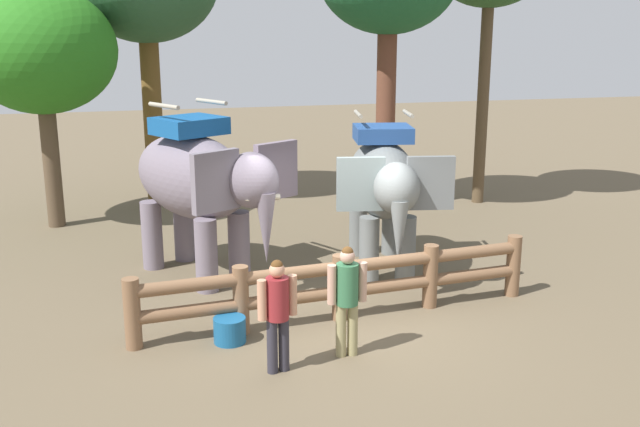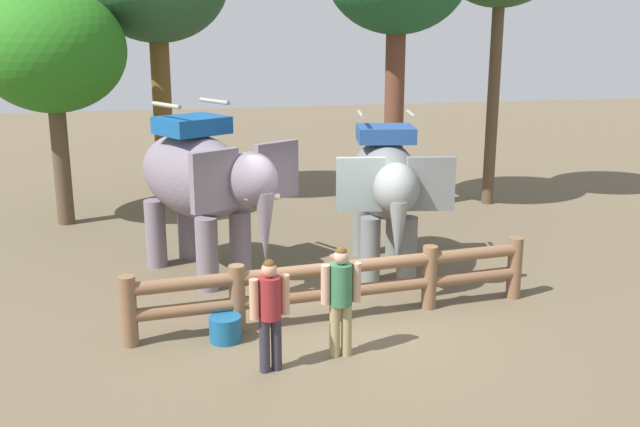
{
  "view_description": "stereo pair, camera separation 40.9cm",
  "coord_description": "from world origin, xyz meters",
  "px_view_note": "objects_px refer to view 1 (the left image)",
  "views": [
    {
      "loc": [
        -2.97,
        -10.16,
        4.52
      ],
      "look_at": [
        0.0,
        1.44,
        1.4
      ],
      "focal_mm": 41.33,
      "sensor_mm": 36.0,
      "label": 1
    },
    {
      "loc": [
        -2.57,
        -10.26,
        4.52
      ],
      "look_at": [
        0.0,
        1.44,
        1.4
      ],
      "focal_mm": 41.33,
      "sensor_mm": 36.0,
      "label": 2
    }
  ],
  "objects_px": {
    "elephant_near_left": "(200,182)",
    "tourist_man_in_blue": "(347,293)",
    "elephant_center": "(384,184)",
    "tourist_woman_in_black": "(278,308)",
    "log_fence": "(340,283)",
    "feed_bucket": "(230,330)",
    "tree_deep_back": "(41,52)"
  },
  "relations": [
    {
      "from": "log_fence",
      "to": "elephant_center",
      "type": "bearing_deg",
      "value": 55.71
    },
    {
      "from": "elephant_near_left",
      "to": "tourist_woman_in_black",
      "type": "height_order",
      "value": "elephant_near_left"
    },
    {
      "from": "log_fence",
      "to": "elephant_center",
      "type": "relative_size",
      "value": 1.86
    },
    {
      "from": "tree_deep_back",
      "to": "feed_bucket",
      "type": "xyz_separation_m",
      "value": [
        3.0,
        -7.3,
        -3.71
      ]
    },
    {
      "from": "log_fence",
      "to": "tree_deep_back",
      "type": "distance_m",
      "value": 9.0
    },
    {
      "from": "log_fence",
      "to": "tree_deep_back",
      "type": "bearing_deg",
      "value": 124.81
    },
    {
      "from": "log_fence",
      "to": "elephant_center",
      "type": "xyz_separation_m",
      "value": [
        1.41,
        2.06,
        1.05
      ]
    },
    {
      "from": "elephant_center",
      "to": "tree_deep_back",
      "type": "distance_m",
      "value": 8.15
    },
    {
      "from": "log_fence",
      "to": "tourist_man_in_blue",
      "type": "bearing_deg",
      "value": -101.55
    },
    {
      "from": "elephant_near_left",
      "to": "tree_deep_back",
      "type": "distance_m",
      "value": 5.66
    },
    {
      "from": "tourist_man_in_blue",
      "to": "tourist_woman_in_black",
      "type": "bearing_deg",
      "value": -166.56
    },
    {
      "from": "tree_deep_back",
      "to": "elephant_near_left",
      "type": "bearing_deg",
      "value": -56.47
    },
    {
      "from": "log_fence",
      "to": "tourist_man_in_blue",
      "type": "relative_size",
      "value": 4.1
    },
    {
      "from": "log_fence",
      "to": "elephant_near_left",
      "type": "distance_m",
      "value": 3.34
    },
    {
      "from": "elephant_center",
      "to": "tourist_woman_in_black",
      "type": "relative_size",
      "value": 2.24
    },
    {
      "from": "feed_bucket",
      "to": "elephant_center",
      "type": "bearing_deg",
      "value": 37.95
    },
    {
      "from": "elephant_center",
      "to": "tree_deep_back",
      "type": "height_order",
      "value": "tree_deep_back"
    },
    {
      "from": "elephant_center",
      "to": "tourist_man_in_blue",
      "type": "relative_size",
      "value": 2.2
    },
    {
      "from": "elephant_center",
      "to": "tourist_woman_in_black",
      "type": "height_order",
      "value": "elephant_center"
    },
    {
      "from": "elephant_near_left",
      "to": "tourist_man_in_blue",
      "type": "xyz_separation_m",
      "value": [
        1.62,
        -3.76,
        -0.87
      ]
    },
    {
      "from": "elephant_near_left",
      "to": "elephant_center",
      "type": "xyz_separation_m",
      "value": [
        3.29,
        -0.44,
        -0.13
      ]
    },
    {
      "from": "tourist_man_in_blue",
      "to": "feed_bucket",
      "type": "xyz_separation_m",
      "value": [
        -1.52,
        0.84,
        -0.73
      ]
    },
    {
      "from": "tree_deep_back",
      "to": "feed_bucket",
      "type": "bearing_deg",
      "value": -67.68
    },
    {
      "from": "elephant_near_left",
      "to": "feed_bucket",
      "type": "relative_size",
      "value": 7.83
    },
    {
      "from": "log_fence",
      "to": "feed_bucket",
      "type": "xyz_separation_m",
      "value": [
        -1.78,
        -0.42,
        -0.41
      ]
    },
    {
      "from": "tourist_woman_in_black",
      "to": "tree_deep_back",
      "type": "relative_size",
      "value": 0.29
    },
    {
      "from": "elephant_near_left",
      "to": "elephant_center",
      "type": "bearing_deg",
      "value": -7.55
    },
    {
      "from": "tourist_man_in_blue",
      "to": "tree_deep_back",
      "type": "height_order",
      "value": "tree_deep_back"
    },
    {
      "from": "tree_deep_back",
      "to": "elephant_center",
      "type": "bearing_deg",
      "value": -37.87
    },
    {
      "from": "log_fence",
      "to": "elephant_center",
      "type": "distance_m",
      "value": 2.71
    },
    {
      "from": "tourist_woman_in_black",
      "to": "tourist_man_in_blue",
      "type": "distance_m",
      "value": 1.05
    },
    {
      "from": "tourist_woman_in_black",
      "to": "tree_deep_back",
      "type": "height_order",
      "value": "tree_deep_back"
    }
  ]
}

